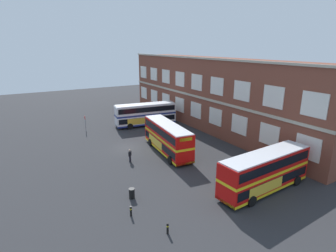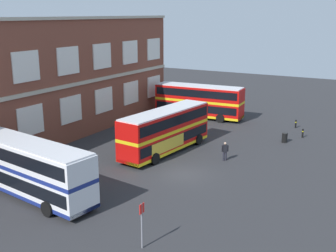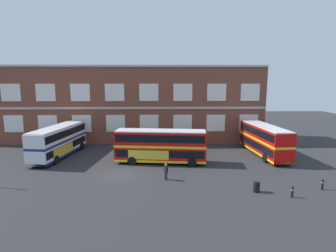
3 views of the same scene
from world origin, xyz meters
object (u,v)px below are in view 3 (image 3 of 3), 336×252
(double_decker_near, at_px, (59,141))
(safety_bollard_east, at_px, (292,192))
(double_decker_far, at_px, (264,139))
(waiting_passenger, at_px, (166,171))
(double_decker_middle, at_px, (161,146))
(safety_bollard_west, at_px, (323,184))
(station_litter_bin, at_px, (257,186))

(double_decker_near, relative_size, safety_bollard_east, 11.84)
(double_decker_far, distance_m, waiting_passenger, 16.26)
(double_decker_middle, distance_m, safety_bollard_west, 17.32)
(double_decker_near, distance_m, station_litter_bin, 25.30)
(station_litter_bin, xyz_separation_m, safety_bollard_west, (6.27, 0.39, -0.03))
(double_decker_far, distance_m, safety_bollard_west, 12.01)
(double_decker_far, height_order, station_litter_bin, double_decker_far)
(double_decker_near, bearing_deg, safety_bollard_west, -22.42)
(double_decker_far, bearing_deg, station_litter_bin, -113.53)
(double_decker_far, xyz_separation_m, safety_bollard_east, (-2.67, -13.45, -1.66))
(safety_bollard_west, bearing_deg, double_decker_far, 94.54)
(double_decker_far, distance_m, station_litter_bin, 13.45)
(station_litter_bin, bearing_deg, double_decker_middle, 134.06)
(double_decker_far, relative_size, safety_bollard_east, 11.73)
(station_litter_bin, height_order, safety_bollard_east, station_litter_bin)
(double_decker_middle, distance_m, waiting_passenger, 5.93)
(double_decker_middle, height_order, safety_bollard_east, double_decker_middle)
(waiting_passenger, distance_m, safety_bollard_west, 14.67)
(station_litter_bin, bearing_deg, safety_bollard_east, -24.43)
(station_litter_bin, bearing_deg, double_decker_far, 66.47)
(double_decker_near, relative_size, station_litter_bin, 10.92)
(double_decker_middle, bearing_deg, safety_bollard_east, -41.92)
(double_decker_far, bearing_deg, waiting_passenger, -146.07)
(safety_bollard_east, bearing_deg, double_decker_middle, 138.08)
(waiting_passenger, distance_m, safety_bollard_east, 11.65)
(waiting_passenger, relative_size, station_litter_bin, 1.65)
(double_decker_middle, xyz_separation_m, safety_bollard_east, (11.33, -10.17, -1.66))
(double_decker_far, xyz_separation_m, safety_bollard_west, (0.94, -11.85, -1.66))
(double_decker_middle, bearing_deg, station_litter_bin, -45.94)
(double_decker_far, height_order, waiting_passenger, double_decker_far)
(waiting_passenger, bearing_deg, station_litter_bin, -21.41)
(safety_bollard_west, distance_m, safety_bollard_east, 3.95)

